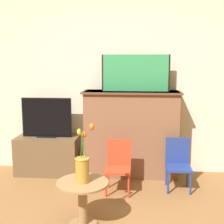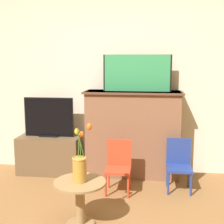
{
  "view_description": "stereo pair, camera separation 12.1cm",
  "coord_description": "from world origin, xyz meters",
  "views": [
    {
      "loc": [
        0.33,
        -2.2,
        1.57
      ],
      "look_at": [
        0.02,
        1.31,
        0.97
      ],
      "focal_mm": 50.0,
      "sensor_mm": 36.0,
      "label": 1
    },
    {
      "loc": [
        0.45,
        -2.19,
        1.57
      ],
      "look_at": [
        0.02,
        1.31,
        0.97
      ],
      "focal_mm": 50.0,
      "sensor_mm": 36.0,
      "label": 2
    }
  ],
  "objects": [
    {
      "name": "tv_stand",
      "position": [
        -0.92,
        1.87,
        0.26
      ],
      "size": [
        0.85,
        0.42,
        0.52
      ],
      "color": "brown",
      "rests_on": "ground"
    },
    {
      "name": "wall_back",
      "position": [
        0.0,
        2.13,
        1.35
      ],
      "size": [
        8.0,
        0.06,
        2.7
      ],
      "color": "beige",
      "rests_on": "ground"
    },
    {
      "name": "fireplace_mantel",
      "position": [
        0.23,
        1.91,
        0.59
      ],
      "size": [
        1.3,
        0.43,
        1.15
      ],
      "color": "brown",
      "rests_on": "ground"
    },
    {
      "name": "chair_blue",
      "position": [
        0.82,
        1.5,
        0.34
      ],
      "size": [
        0.29,
        0.29,
        0.62
      ],
      "color": "navy",
      "rests_on": "ground"
    },
    {
      "name": "vase_tulips",
      "position": [
        -0.18,
        0.53,
        0.59
      ],
      "size": [
        0.18,
        0.17,
        0.55
      ],
      "color": "#B78433",
      "rests_on": "side_table"
    },
    {
      "name": "painting",
      "position": [
        0.28,
        1.91,
        1.39
      ],
      "size": [
        0.89,
        0.03,
        0.48
      ],
      "color": "black",
      "rests_on": "fireplace_mantel"
    },
    {
      "name": "tv_monitor",
      "position": [
        -0.92,
        1.87,
        0.78
      ],
      "size": [
        0.68,
        0.12,
        0.54
      ],
      "color": "black",
      "rests_on": "tv_stand"
    },
    {
      "name": "side_table",
      "position": [
        -0.19,
        0.53,
        0.29
      ],
      "size": [
        0.49,
        0.49,
        0.44
      ],
      "color": "#99754C",
      "rests_on": "ground"
    },
    {
      "name": "chair_red",
      "position": [
        0.1,
        1.35,
        0.34
      ],
      "size": [
        0.29,
        0.29,
        0.62
      ],
      "color": "red",
      "rests_on": "ground"
    }
  ]
}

